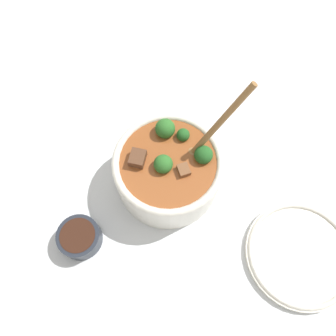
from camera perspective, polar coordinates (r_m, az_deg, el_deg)
ground_plane at (r=0.72m, az=-0.00°, el=-2.13°), size 4.00×4.00×0.00m
stew_bowl at (r=0.67m, az=0.06°, el=-0.15°), size 0.22×0.26×0.26m
condiment_bowl at (r=0.69m, az=-15.15°, el=-11.55°), size 0.08×0.08×0.04m
empty_plate at (r=0.72m, az=21.97°, el=-13.73°), size 0.22×0.22×0.02m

